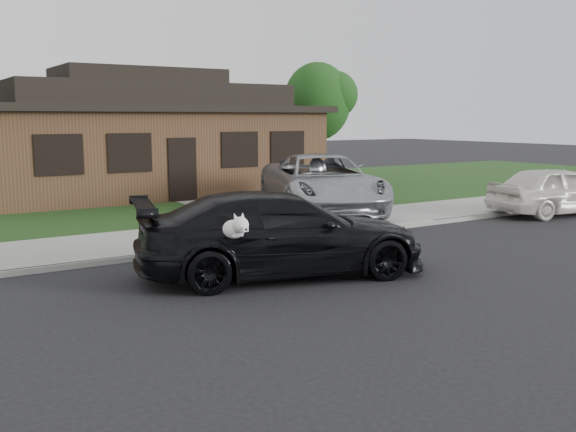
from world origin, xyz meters
TOP-DOWN VIEW (x-y plane):
  - ground at (0.00, 0.00)m, footprint 120.00×120.00m
  - sidewalk at (0.00, 5.00)m, footprint 60.00×3.00m
  - curb at (0.00, 3.50)m, footprint 60.00×0.12m
  - lawn at (0.00, 13.00)m, footprint 60.00×13.00m
  - driveway at (6.00, 10.00)m, footprint 4.50×13.00m
  - sedan at (1.63, 0.83)m, footprint 5.82×3.56m
  - minivan at (6.53, 6.44)m, footprint 4.85×6.80m
  - white_compact at (12.74, 2.79)m, footprint 4.65×2.57m
  - recycling_bin at (3.32, 4.35)m, footprint 0.71×0.71m
  - house at (4.00, 15.00)m, footprint 12.60×8.60m
  - tree_1 at (12.14, 14.40)m, footprint 3.15×3.00m

SIDE VIEW (x-z plane):
  - ground at x=0.00m, z-range 0.00..0.00m
  - sidewalk at x=0.00m, z-range 0.00..0.12m
  - curb at x=0.00m, z-range 0.00..0.12m
  - lawn at x=0.00m, z-range 0.00..0.13m
  - driveway at x=6.00m, z-range 0.00..0.14m
  - recycling_bin at x=3.32m, z-range 0.13..1.03m
  - white_compact at x=12.74m, z-range 0.00..1.50m
  - sedan at x=1.63m, z-range 0.00..1.58m
  - minivan at x=6.53m, z-range 0.14..1.86m
  - house at x=4.00m, z-range -0.19..4.46m
  - tree_1 at x=12.14m, z-range 1.09..6.34m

